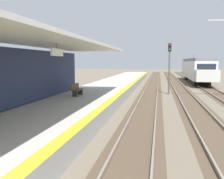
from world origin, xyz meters
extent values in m
cube|color=#A8A8A3|center=(-2.50, 16.00, 0.45)|extent=(5.00, 80.00, 0.90)
cube|color=yellow|center=(-0.25, 16.00, 0.90)|extent=(0.50, 80.00, 0.01)
cube|color=silver|center=(-2.60, 6.92, 4.35)|extent=(4.40, 24.00, 0.16)
cube|color=white|center=(-2.20, 8.92, 3.82)|extent=(0.08, 1.40, 0.36)
cylinder|color=#333333|center=(-2.20, 8.92, 4.14)|extent=(0.03, 0.03, 0.27)
cube|color=#4C3D2D|center=(1.90, 20.00, 0.00)|extent=(2.34, 120.00, 0.01)
cube|color=slate|center=(1.18, 20.00, 0.08)|extent=(0.08, 120.00, 0.15)
cube|color=slate|center=(2.62, 20.00, 0.08)|extent=(0.08, 120.00, 0.15)
cube|color=#4C3D2D|center=(5.30, 20.00, 0.00)|extent=(2.34, 120.00, 0.01)
cube|color=slate|center=(4.58, 20.00, 0.08)|extent=(0.08, 120.00, 0.15)
cube|color=slate|center=(6.02, 20.00, 0.08)|extent=(0.08, 120.00, 0.15)
cube|color=slate|center=(7.98, 20.00, 0.08)|extent=(0.08, 120.00, 0.15)
cube|color=silver|center=(8.70, 39.88, 2.07)|extent=(2.90, 18.00, 2.70)
cube|color=slate|center=(8.70, 39.88, 3.64)|extent=(2.67, 18.00, 0.44)
cube|color=black|center=(8.70, 30.86, 2.48)|extent=(2.32, 0.06, 1.21)
cube|color=silver|center=(8.70, 30.08, 1.60)|extent=(2.78, 1.60, 1.49)
cube|color=black|center=(10.16, 39.88, 2.48)|extent=(0.04, 15.84, 0.86)
cylinder|color=#333333|center=(8.70, 43.48, 4.31)|extent=(0.06, 0.06, 0.90)
cube|color=black|center=(8.70, 34.03, 0.36)|extent=(2.18, 2.20, 0.72)
cube|color=black|center=(8.70, 45.73, 0.36)|extent=(2.18, 2.20, 0.72)
cylinder|color=#4C4C4C|center=(3.77, 23.32, 2.20)|extent=(0.16, 0.16, 4.40)
cube|color=black|center=(3.77, 23.32, 4.80)|extent=(0.32, 0.24, 0.80)
sphere|color=red|center=(3.77, 23.18, 5.02)|extent=(0.16, 0.16, 0.16)
sphere|color=green|center=(3.77, 23.18, 4.58)|extent=(0.16, 0.16, 0.16)
cube|color=brown|center=(-3.01, 14.35, 1.34)|extent=(0.44, 1.60, 0.06)
cube|color=brown|center=(-3.21, 14.35, 1.58)|extent=(0.06, 1.60, 0.40)
cube|color=#333333|center=(-3.01, 13.75, 1.12)|extent=(0.36, 0.08, 0.44)
cube|color=#333333|center=(-3.01, 14.95, 1.12)|extent=(0.36, 0.08, 0.44)
camera|label=1|loc=(2.78, -2.72, 3.37)|focal=39.81mm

